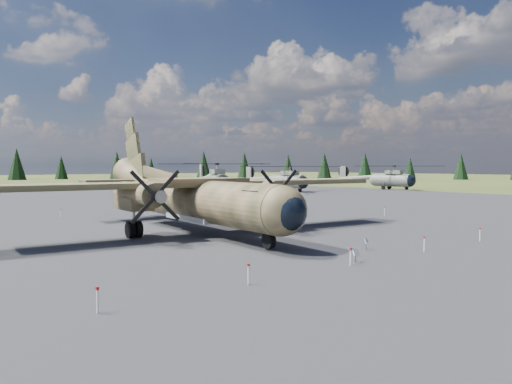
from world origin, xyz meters
TOP-DOWN VIEW (x-y plane):
  - ground at (0.00, 0.00)m, footprint 500.00×500.00m
  - apron at (0.00, 10.00)m, footprint 120.00×120.00m
  - transport_plane at (-3.47, 1.37)m, footprint 28.95×26.23m
  - helicopter_near at (24.77, 40.09)m, footprint 25.73×25.73m
  - helicopter_mid at (38.95, 38.11)m, footprint 19.33×22.18m
  - helicopter_far at (59.86, 30.94)m, footprint 21.97×23.50m
  - info_placard_left at (-3.20, -13.13)m, footprint 0.42×0.22m
  - info_placard_right at (-0.02, -11.20)m, footprint 0.46×0.31m
  - barrier_fence at (-0.46, -0.08)m, footprint 33.12×29.62m
  - treeline at (-3.50, 1.47)m, footprint 315.22×323.89m

SIDE VIEW (x-z plane):
  - ground at x=0.00m, z-range 0.00..0.00m
  - apron at x=0.00m, z-range -0.02..0.02m
  - info_placard_left at x=-3.20m, z-range 0.11..0.75m
  - info_placard_right at x=-0.02m, z-range 0.11..0.78m
  - barrier_fence at x=-0.46m, z-range 0.08..0.93m
  - transport_plane at x=-3.47m, z-range -2.03..7.50m
  - helicopter_mid at x=38.95m, z-range 0.98..5.65m
  - helicopter_far at x=59.86m, z-range 0.99..5.73m
  - helicopter_near at x=24.77m, z-range 1.07..6.18m
  - treeline at x=-3.50m, z-range -0.70..10.28m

